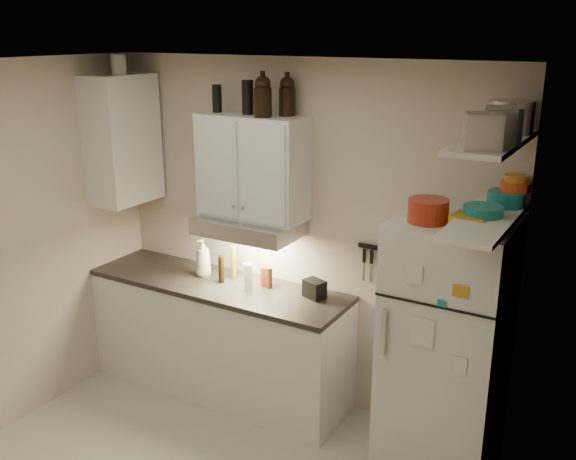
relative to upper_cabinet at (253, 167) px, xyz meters
The scene contains 34 objects.
ceiling 1.58m from the upper_cabinet, 77.33° to the right, with size 3.20×3.00×0.02m, color white.
back_wall 0.63m from the upper_cabinet, 30.26° to the left, with size 3.20×0.02×2.60m, color beige.
right_wall 2.39m from the upper_cabinet, 34.95° to the right, with size 0.02×3.00×2.60m, color beige.
base_cabinet 1.41m from the upper_cabinet, 151.63° to the right, with size 2.10×0.60×0.88m, color white.
countertop 0.97m from the upper_cabinet, 151.63° to the right, with size 2.10×0.62×0.04m, color #2A2824.
upper_cabinet is the anchor object (origin of this frame).
side_cabinet 1.15m from the upper_cabinet, behind, with size 0.33×0.55×1.00m, color white.
range_hood 0.44m from the upper_cabinet, 90.00° to the right, with size 0.76×0.46×0.12m, color silver.
fridge 1.84m from the upper_cabinet, ahead, with size 0.70×0.68×1.70m, color silver.
shelf_hi 1.82m from the upper_cabinet, 10.05° to the right, with size 0.30×0.95×0.03m, color white.
shelf_lo 1.78m from the upper_cabinet, 10.05° to the right, with size 0.30×0.95×0.03m, color white.
knife_strip 1.13m from the upper_cabinet, ahead, with size 0.42×0.02×0.03m, color black.
dutch_oven 1.45m from the upper_cabinet, 11.99° to the right, with size 0.24×0.24×0.14m, color #A52813.
book_stack 1.70m from the upper_cabinet, ahead, with size 0.20×0.25×0.08m, color #BA8B17.
spice_jar 1.64m from the upper_cabinet, ahead, with size 0.06×0.06×0.09m, color silver.
stock_pot 1.84m from the upper_cabinet, ahead, with size 0.26×0.26×0.18m, color silver.
tin_a 1.93m from the upper_cabinet, 12.86° to the right, with size 0.19×0.17×0.19m, color #AAAAAD.
tin_b 1.94m from the upper_cabinet, 19.70° to the right, with size 0.18×0.18×0.18m, color #AAAAAD.
bowl_teal 1.79m from the upper_cabinet, ahead, with size 0.22×0.22×0.09m, color #157877.
bowl_orange 1.82m from the upper_cabinet, ahead, with size 0.17×0.17×0.05m, color #D74414.
bowl_yellow 1.83m from the upper_cabinet, ahead, with size 0.14×0.14×0.04m, color #BB7721.
plates 1.74m from the upper_cabinet, ahead, with size 0.22×0.22×0.06m, color #157877.
growler_a 0.54m from the upper_cabinet, 27.02° to the right, with size 0.12×0.12×0.29m, color black, non-canonical shape.
growler_b 0.57m from the upper_cabinet, 17.21° to the left, with size 0.12×0.12×0.28m, color black, non-canonical shape.
thermos_a 0.50m from the upper_cabinet, 166.99° to the left, with size 0.08×0.08×0.24m, color black.
thermos_b 0.56m from the upper_cabinet, behind, with size 0.07×0.07×0.20m, color black.
side_jar 1.31m from the upper_cabinet, behind, with size 0.11×0.11×0.15m, color silver.
soap_bottle 0.85m from the upper_cabinet, 169.97° to the right, with size 0.13×0.13×0.34m, color white.
pepper_mill 0.84m from the upper_cabinet, ahead, with size 0.05×0.05×0.16m, color brown.
oil_bottle 0.80m from the upper_cabinet, behind, with size 0.05×0.05×0.26m, color #61691A.
vinegar_bottle 0.84m from the upper_cabinet, 151.63° to the right, with size 0.04×0.04×0.21m, color black.
clear_bottle 0.81m from the upper_cabinet, 77.95° to the right, with size 0.07×0.07×0.20m, color silver.
red_jar 0.84m from the upper_cabinet, ahead, with size 0.08×0.08×0.15m, color #A52813.
caddy 0.99m from the upper_cabinet, ahead, with size 0.15×0.11×0.13m, color black.
Camera 1 is at (2.22, -2.48, 2.78)m, focal length 40.00 mm.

